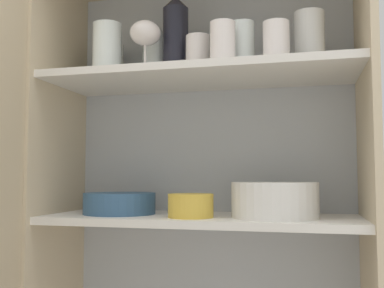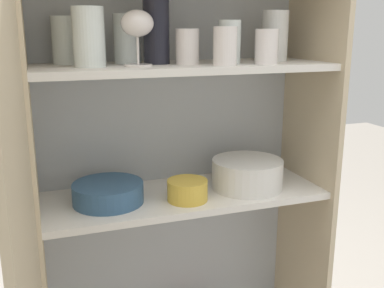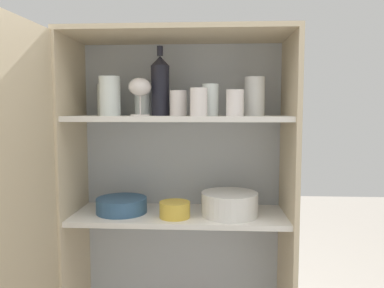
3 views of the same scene
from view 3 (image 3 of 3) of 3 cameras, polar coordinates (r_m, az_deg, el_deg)
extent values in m
cube|color=#B2B7BC|center=(1.68, -1.44, -11.14)|extent=(0.87, 0.02, 1.50)
cube|color=#CCB793|center=(1.62, -17.40, -11.97)|extent=(0.02, 0.33, 1.50)
cube|color=#CCB793|center=(1.55, 14.30, -12.69)|extent=(0.02, 0.33, 1.50)
cube|color=#CCB793|center=(1.48, -2.03, 16.28)|extent=(0.87, 0.33, 0.02)
cube|color=silver|center=(1.51, -1.94, -10.83)|extent=(0.83, 0.30, 0.02)
cube|color=silver|center=(1.45, -1.99, 3.93)|extent=(0.83, 0.30, 0.02)
cube|color=tan|center=(1.30, -24.50, -16.57)|extent=(0.04, 0.43, 1.50)
cylinder|color=white|center=(1.47, -12.43, 7.12)|extent=(0.08, 0.08, 0.15)
cylinder|color=white|center=(1.47, 9.49, 7.15)|extent=(0.08, 0.08, 0.15)
cylinder|color=white|center=(1.41, 2.80, 6.70)|extent=(0.06, 0.06, 0.12)
cylinder|color=white|center=(1.53, -7.35, 6.86)|extent=(0.08, 0.08, 0.14)
cylinder|color=silver|center=(1.43, -2.02, 6.22)|extent=(0.07, 0.07, 0.10)
cylinder|color=white|center=(1.60, -12.81, 6.58)|extent=(0.08, 0.08, 0.13)
cylinder|color=silver|center=(1.36, 6.57, 6.23)|extent=(0.06, 0.06, 0.09)
cylinder|color=silver|center=(1.35, 1.04, 6.41)|extent=(0.06, 0.06, 0.10)
cylinder|color=silver|center=(1.43, -7.88, 4.38)|extent=(0.07, 0.07, 0.01)
cylinder|color=silver|center=(1.43, -7.90, 5.88)|extent=(0.01, 0.01, 0.07)
ellipsoid|color=silver|center=(1.43, -7.93, 8.62)|extent=(0.09, 0.09, 0.07)
cylinder|color=black|center=(1.48, -4.86, 8.07)|extent=(0.07, 0.07, 0.19)
cone|color=black|center=(1.49, -4.90, 12.51)|extent=(0.07, 0.07, 0.04)
cylinder|color=black|center=(1.49, -4.91, 13.94)|extent=(0.02, 0.02, 0.04)
cylinder|color=silver|center=(1.48, 5.73, -10.59)|extent=(0.22, 0.22, 0.01)
cylinder|color=silver|center=(1.48, 5.74, -10.25)|extent=(0.22, 0.22, 0.01)
cylinder|color=silver|center=(1.48, 5.74, -9.92)|extent=(0.22, 0.22, 0.01)
cylinder|color=silver|center=(1.48, 5.74, -9.58)|extent=(0.22, 0.22, 0.01)
cylinder|color=silver|center=(1.47, 5.75, -9.24)|extent=(0.22, 0.22, 0.01)
cylinder|color=silver|center=(1.47, 5.75, -8.90)|extent=(0.22, 0.22, 0.01)
cylinder|color=silver|center=(1.47, 5.75, -8.56)|extent=(0.22, 0.22, 0.01)
cylinder|color=silver|center=(1.47, 5.76, -8.22)|extent=(0.22, 0.22, 0.01)
cylinder|color=silver|center=(1.47, 5.76, -7.88)|extent=(0.22, 0.22, 0.01)
cylinder|color=silver|center=(1.46, 5.76, -7.54)|extent=(0.22, 0.22, 0.01)
cylinder|color=#33567A|center=(1.54, -10.67, -9.15)|extent=(0.20, 0.20, 0.06)
torus|color=#33567A|center=(1.53, -10.69, -8.24)|extent=(0.20, 0.20, 0.01)
cylinder|color=gold|center=(1.44, -2.64, -9.95)|extent=(0.12, 0.12, 0.06)
torus|color=gold|center=(1.44, -2.64, -8.94)|extent=(0.12, 0.12, 0.01)
camera|label=1|loc=(0.43, 27.70, -40.65)|focal=42.00mm
camera|label=2|loc=(0.59, -63.70, 9.52)|focal=42.00mm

